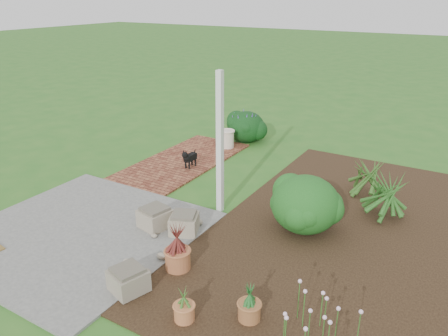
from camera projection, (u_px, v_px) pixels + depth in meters
The scene contains 18 objects.
ground at pixel (203, 209), 7.90m from camera, with size 80.00×80.00×0.00m, color #29651F.
concrete_patio at pixel (80, 232), 7.09m from camera, with size 3.50×3.50×0.04m, color #5D5D5B.
brick_path at pixel (184, 161), 10.09m from camera, with size 1.60×3.50×0.04m, color brown.
garden_bed at pixel (348, 232), 7.10m from camera, with size 4.00×7.00×0.03m, color black.
veranda_post at pixel (220, 145), 7.37m from camera, with size 0.10×0.10×2.50m, color white.
stone_trough_near at pixel (128, 281), 5.63m from camera, with size 0.43×0.43×0.28m, color gray.
stone_trough_mid at pixel (155, 218), 7.17m from camera, with size 0.45×0.45×0.30m, color #76735A.
stone_trough_far at pixel (184, 224), 7.01m from camera, with size 0.43×0.43×0.29m, color gray.
black_dog at pixel (189, 157), 9.57m from camera, with size 0.15×0.47×0.41m.
cream_ceramic_urn at pixel (227, 139), 10.84m from camera, with size 0.33×0.33×0.43m, color beige.
evergreen_shrub at pixel (305, 203), 7.01m from camera, with size 1.11×1.11×0.94m, color #0F3710.
agapanthus_clump_back at pixel (385, 191), 7.40m from camera, with size 1.08×1.08×0.97m, color #0C400E, non-canonical shape.
agapanthus_clump_front at pixel (367, 173), 8.28m from camera, with size 0.97×0.97×0.86m, color #17380E, non-canonical shape.
pink_flower_patch at pixel (317, 326), 4.68m from camera, with size 0.87×0.87×0.56m, color #113D0F, non-canonical shape.
terracotta_pot_bronze at pixel (178, 259), 6.10m from camera, with size 0.35×0.35×0.29m, color #A66038.
terracotta_pot_small_left at pixel (249, 311), 5.15m from camera, with size 0.27×0.27×0.22m, color #945B32.
terracotta_pot_small_right at pixel (184, 312), 5.14m from camera, with size 0.25×0.25×0.21m, color #B96D3E.
purple_flowering_bush at pixel (246, 126), 11.35m from camera, with size 0.96×0.96×0.82m, color black.
Camera 1 is at (3.94, -5.86, 3.64)m, focal length 35.00 mm.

